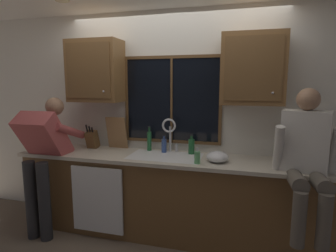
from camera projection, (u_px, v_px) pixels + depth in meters
back_wall at (174, 120)px, 3.38m from camera, size 5.73×0.12×2.55m
ceiling_downlight_left at (62, 1)px, 2.81m from camera, size 0.14×0.14×0.01m
window_glass at (172, 100)px, 3.27m from camera, size 1.10×0.02×0.95m
window_frame_top at (172, 57)px, 3.19m from camera, size 1.17×0.02×0.04m
window_frame_bottom at (172, 141)px, 3.34m from camera, size 1.17×0.02×0.04m
window_frame_left at (127, 99)px, 3.41m from camera, size 0.03×0.02×0.95m
window_frame_right at (221, 101)px, 3.12m from camera, size 0.03×0.02×0.95m
window_mullion_center at (172, 100)px, 3.26m from camera, size 0.02×0.02×0.95m
lower_cabinet_run at (166, 197)px, 3.17m from camera, size 3.33×0.58×0.88m
countertop at (166, 158)px, 3.08m from camera, size 3.39×0.62×0.04m
dishwasher_front at (97, 200)px, 3.04m from camera, size 0.60×0.02×0.74m
upper_cabinet_left at (96, 71)px, 3.30m from camera, size 0.63×0.36×0.72m
upper_cabinet_right at (253, 69)px, 2.84m from camera, size 0.63×0.36×0.72m
sink at (165, 165)px, 3.10m from camera, size 0.80×0.46×0.21m
faucet at (170, 131)px, 3.22m from camera, size 0.18×0.09×0.40m
person_standing at (44, 152)px, 3.13m from camera, size 0.53×0.69×1.55m
person_sitting_on_counter at (307, 154)px, 2.45m from camera, size 0.54×0.65×1.26m
knife_block at (92, 140)px, 3.46m from camera, size 0.12×0.18×0.32m
cutting_board at (117, 133)px, 3.43m from camera, size 0.25×0.10×0.39m
mixing_bowl at (217, 157)px, 2.86m from camera, size 0.23×0.23×0.11m
soap_dispenser at (197, 157)px, 2.79m from camera, size 0.06×0.07×0.17m
bottle_green_glass at (149, 141)px, 3.33m from camera, size 0.05×0.05×0.30m
bottle_tall_clear at (164, 145)px, 3.25m from camera, size 0.06×0.06×0.21m
bottle_amber_small at (191, 146)px, 3.17m from camera, size 0.07×0.07×0.22m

